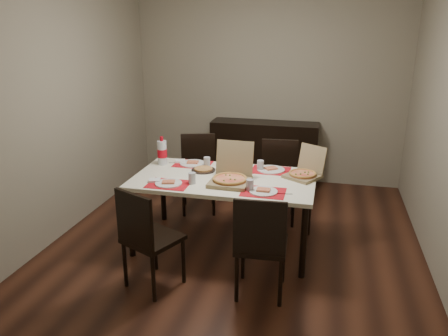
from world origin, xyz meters
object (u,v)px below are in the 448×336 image
(dip_bowl, at_px, (239,170))
(chair_far_left, at_px, (198,169))
(chair_near_right, at_px, (261,242))
(sideboard, at_px, (264,153))
(pizza_box_center, at_px, (231,177))
(dining_table, at_px, (224,184))
(chair_far_right, at_px, (279,177))
(chair_near_left, at_px, (146,235))
(soda_bottle, at_px, (162,153))

(dip_bowl, bearing_deg, chair_far_left, 134.22)
(chair_near_right, bearing_deg, dip_bowl, 111.18)
(sideboard, relative_size, pizza_box_center, 3.52)
(sideboard, height_order, pizza_box_center, pizza_box_center)
(dining_table, height_order, chair_far_left, chair_far_left)
(chair_near_right, distance_m, dip_bowl, 1.14)
(chair_near_right, xyz_separation_m, chair_far_left, (-1.05, 1.70, 0.00))
(dining_table, bearing_deg, chair_far_right, 60.88)
(dip_bowl, bearing_deg, chair_near_left, -116.09)
(chair_far_left, relative_size, dip_bowl, 8.42)
(chair_near_left, relative_size, dip_bowl, 8.42)
(sideboard, bearing_deg, chair_near_left, -101.06)
(chair_near_right, height_order, chair_far_left, same)
(sideboard, xyz_separation_m, dip_bowl, (-0.01, -1.76, 0.31))
(chair_far_right, height_order, soda_bottle, soda_bottle)
(sideboard, relative_size, chair_near_right, 1.61)
(chair_near_left, height_order, chair_near_right, same)
(chair_far_left, distance_m, soda_bottle, 0.75)
(chair_far_right, bearing_deg, soda_bottle, -155.30)
(sideboard, relative_size, dip_bowl, 13.58)
(pizza_box_center, height_order, dip_bowl, pizza_box_center)
(sideboard, xyz_separation_m, chair_far_right, (0.35, -1.15, 0.06))
(dining_table, distance_m, dip_bowl, 0.25)
(chair_near_right, distance_m, chair_far_left, 2.00)
(chair_far_right, xyz_separation_m, soda_bottle, (-1.22, -0.56, 0.37))
(dining_table, height_order, chair_near_right, chair_near_right)
(chair_near_left, distance_m, dip_bowl, 1.30)
(chair_far_right, bearing_deg, sideboard, 106.75)
(sideboard, bearing_deg, pizza_box_center, -90.40)
(dip_bowl, xyz_separation_m, soda_bottle, (-0.86, 0.05, 0.12))
(dining_table, distance_m, chair_near_right, 0.98)
(chair_near_right, height_order, dip_bowl, chair_near_right)
(chair_far_right, xyz_separation_m, dip_bowl, (-0.35, -0.61, 0.25))
(chair_far_left, xyz_separation_m, pizza_box_center, (0.64, -1.01, 0.30))
(sideboard, height_order, chair_near_left, chair_near_left)
(chair_near_right, bearing_deg, chair_far_left, 121.60)
(soda_bottle, bearing_deg, chair_near_left, -75.75)
(chair_near_right, xyz_separation_m, chair_far_right, (-0.05, 1.65, 0.00))
(chair_far_right, distance_m, dip_bowl, 0.75)
(dining_table, bearing_deg, soda_bottle, 160.72)
(chair_near_left, xyz_separation_m, dip_bowl, (0.56, 1.14, 0.25))
(chair_near_left, height_order, chair_far_left, same)
(pizza_box_center, bearing_deg, chair_far_right, 69.31)
(chair_near_left, xyz_separation_m, chair_far_left, (-0.08, 1.80, 0.00))
(chair_far_left, distance_m, pizza_box_center, 1.23)
(chair_near_left, xyz_separation_m, chair_near_right, (0.96, 0.10, 0.00))
(chair_near_right, bearing_deg, pizza_box_center, 120.59)
(pizza_box_center, bearing_deg, chair_far_left, 122.29)
(pizza_box_center, height_order, soda_bottle, pizza_box_center)
(pizza_box_center, relative_size, dip_bowl, 3.85)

